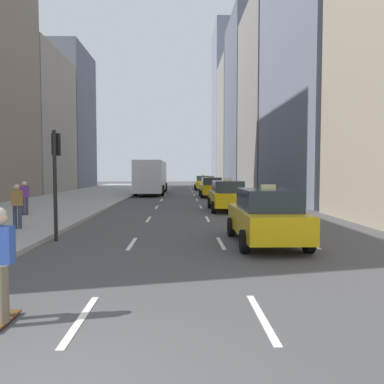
% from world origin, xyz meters
% --- Properties ---
extents(sidewalk_left, '(8.00, 66.00, 0.15)m').
position_xyz_m(sidewalk_left, '(-7.00, 27.00, 0.07)').
color(sidewalk_left, '#9E9E99').
rests_on(sidewalk_left, ground).
extents(lane_markings, '(5.72, 56.00, 0.01)m').
position_xyz_m(lane_markings, '(2.60, 23.00, 0.01)').
color(lane_markings, white).
rests_on(lane_markings, ground).
extents(building_row_right, '(6.00, 90.46, 35.36)m').
position_xyz_m(building_row_right, '(12.00, 48.45, 13.24)').
color(building_row_right, gray).
rests_on(building_row_right, ground).
extents(taxi_lead, '(2.02, 4.40, 1.87)m').
position_xyz_m(taxi_lead, '(4.00, 29.17, 0.88)').
color(taxi_lead, yellow).
rests_on(taxi_lead, ground).
extents(taxi_second, '(2.02, 4.40, 1.87)m').
position_xyz_m(taxi_second, '(4.00, 41.70, 0.88)').
color(taxi_second, yellow).
rests_on(taxi_second, ground).
extents(taxi_third, '(2.02, 4.40, 1.87)m').
position_xyz_m(taxi_third, '(4.00, 17.71, 0.88)').
color(taxi_third, yellow).
rests_on(taxi_third, ground).
extents(taxi_fourth, '(2.02, 4.40, 1.87)m').
position_xyz_m(taxi_fourth, '(4.00, 7.86, 0.88)').
color(taxi_fourth, yellow).
rests_on(taxi_fourth, ground).
extents(city_bus, '(2.80, 11.61, 3.25)m').
position_xyz_m(city_bus, '(-1.61, 34.05, 1.79)').
color(city_bus, silver).
rests_on(city_bus, ground).
extents(skateboarder, '(0.36, 0.80, 1.75)m').
position_xyz_m(skateboarder, '(-1.33, 1.90, 0.96)').
color(skateboarder, brown).
rests_on(skateboarder, ground).
extents(pedestrian_mid_block, '(0.36, 0.22, 1.65)m').
position_xyz_m(pedestrian_mid_block, '(-4.70, 10.25, 1.07)').
color(pedestrian_mid_block, '#383D51').
rests_on(pedestrian_mid_block, sidewalk_left).
extents(pedestrian_far_walking, '(0.36, 0.22, 1.65)m').
position_xyz_m(pedestrian_far_walking, '(-6.24, 14.64, 1.07)').
color(pedestrian_far_walking, '#383D51').
rests_on(pedestrian_far_walking, sidewalk_left).
extents(traffic_light_pole, '(0.24, 0.42, 3.60)m').
position_xyz_m(traffic_light_pole, '(-2.75, 8.69, 2.41)').
color(traffic_light_pole, black).
rests_on(traffic_light_pole, ground).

